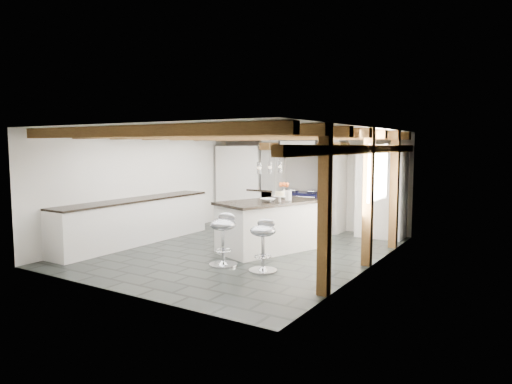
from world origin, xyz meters
The scene contains 6 objects.
ground centered at (0.00, 0.00, 0.00)m, with size 6.00×6.00×0.00m, color black.
room_shell centered at (-0.61, 1.42, 1.07)m, with size 6.00×6.03×6.00m.
range_cooker centered at (0.00, 2.68, 0.47)m, with size 1.00×0.63×0.99m.
kitchen_island centered at (0.47, 0.26, 0.49)m, with size 1.63×2.18×1.28m.
bar_stool_near centered at (1.13, -1.04, 0.53)m, with size 0.54×0.54×0.85m.
bar_stool_far centered at (0.38, -1.08, 0.55)m, with size 0.53×0.53×0.89m.
Camera 1 is at (4.81, -7.16, 2.01)m, focal length 32.00 mm.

